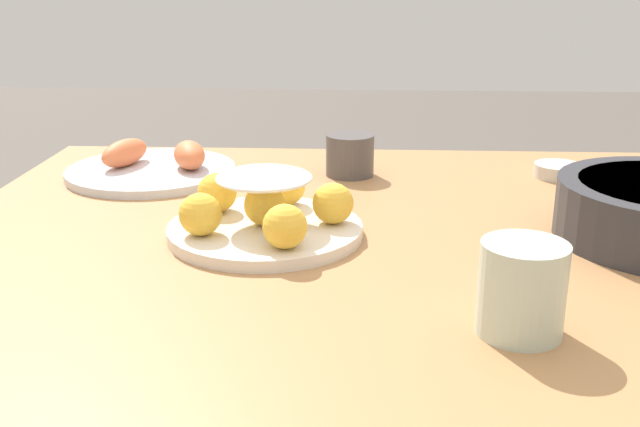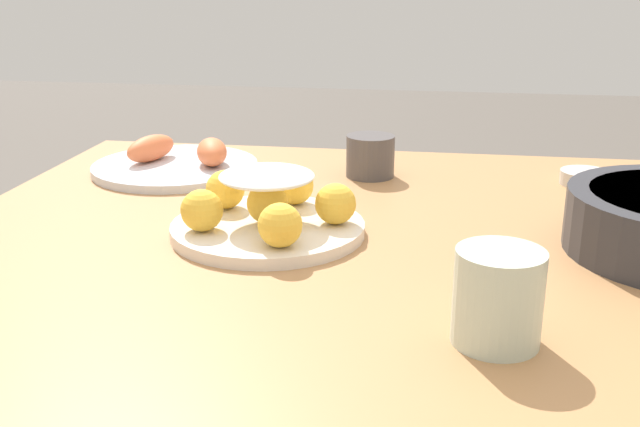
{
  "view_description": "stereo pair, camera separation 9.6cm",
  "coord_description": "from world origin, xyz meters",
  "px_view_note": "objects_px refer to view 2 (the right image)",
  "views": [
    {
      "loc": [
        -0.03,
        -0.89,
        1.09
      ],
      "look_at": [
        -0.07,
        0.02,
        0.79
      ],
      "focal_mm": 42.0,
      "sensor_mm": 36.0,
      "label": 1
    },
    {
      "loc": [
        0.07,
        -0.88,
        1.09
      ],
      "look_at": [
        -0.07,
        0.02,
        0.79
      ],
      "focal_mm": 42.0,
      "sensor_mm": 36.0,
      "label": 2
    }
  ],
  "objects_px": {
    "cake_plate": "(268,211)",
    "seafood_platter": "(177,162)",
    "dining_table": "(374,319)",
    "cup_near": "(498,297)",
    "sauce_bowl": "(585,177)",
    "cup_far": "(370,156)"
  },
  "relations": [
    {
      "from": "cup_near",
      "to": "cup_far",
      "type": "xyz_separation_m",
      "value": [
        -0.17,
        0.57,
        -0.01
      ]
    },
    {
      "from": "sauce_bowl",
      "to": "cup_far",
      "type": "height_order",
      "value": "cup_far"
    },
    {
      "from": "sauce_bowl",
      "to": "cup_near",
      "type": "bearing_deg",
      "value": -107.43
    },
    {
      "from": "dining_table",
      "to": "sauce_bowl",
      "type": "bearing_deg",
      "value": 48.73
    },
    {
      "from": "cake_plate",
      "to": "seafood_platter",
      "type": "relative_size",
      "value": 0.9
    },
    {
      "from": "dining_table",
      "to": "seafood_platter",
      "type": "distance_m",
      "value": 0.52
    },
    {
      "from": "dining_table",
      "to": "cup_near",
      "type": "xyz_separation_m",
      "value": [
        0.13,
        -0.22,
        0.14
      ]
    },
    {
      "from": "cake_plate",
      "to": "sauce_bowl",
      "type": "distance_m",
      "value": 0.56
    },
    {
      "from": "sauce_bowl",
      "to": "seafood_platter",
      "type": "height_order",
      "value": "seafood_platter"
    },
    {
      "from": "dining_table",
      "to": "sauce_bowl",
      "type": "relative_size",
      "value": 14.98
    },
    {
      "from": "cake_plate",
      "to": "seafood_platter",
      "type": "xyz_separation_m",
      "value": [
        -0.23,
        0.29,
        -0.02
      ]
    },
    {
      "from": "cake_plate",
      "to": "cup_near",
      "type": "relative_size",
      "value": 2.78
    },
    {
      "from": "sauce_bowl",
      "to": "cup_near",
      "type": "distance_m",
      "value": 0.6
    },
    {
      "from": "dining_table",
      "to": "seafood_platter",
      "type": "bearing_deg",
      "value": 138.31
    },
    {
      "from": "cake_plate",
      "to": "seafood_platter",
      "type": "distance_m",
      "value": 0.37
    },
    {
      "from": "dining_table",
      "to": "cup_near",
      "type": "bearing_deg",
      "value": -58.66
    },
    {
      "from": "dining_table",
      "to": "cup_far",
      "type": "bearing_deg",
      "value": 96.42
    },
    {
      "from": "seafood_platter",
      "to": "dining_table",
      "type": "bearing_deg",
      "value": -41.69
    },
    {
      "from": "sauce_bowl",
      "to": "seafood_platter",
      "type": "distance_m",
      "value": 0.69
    },
    {
      "from": "sauce_bowl",
      "to": "cup_near",
      "type": "height_order",
      "value": "cup_near"
    },
    {
      "from": "dining_table",
      "to": "cup_far",
      "type": "xyz_separation_m",
      "value": [
        -0.04,
        0.35,
        0.13
      ]
    },
    {
      "from": "seafood_platter",
      "to": "cup_far",
      "type": "bearing_deg",
      "value": 3.03
    }
  ]
}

